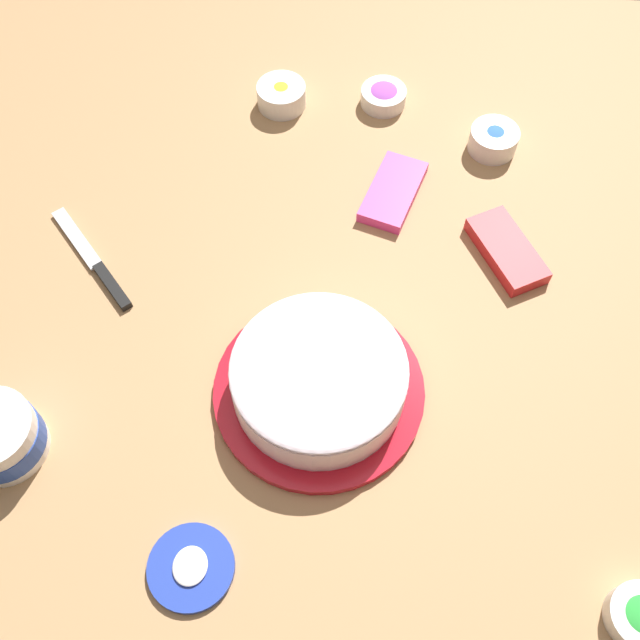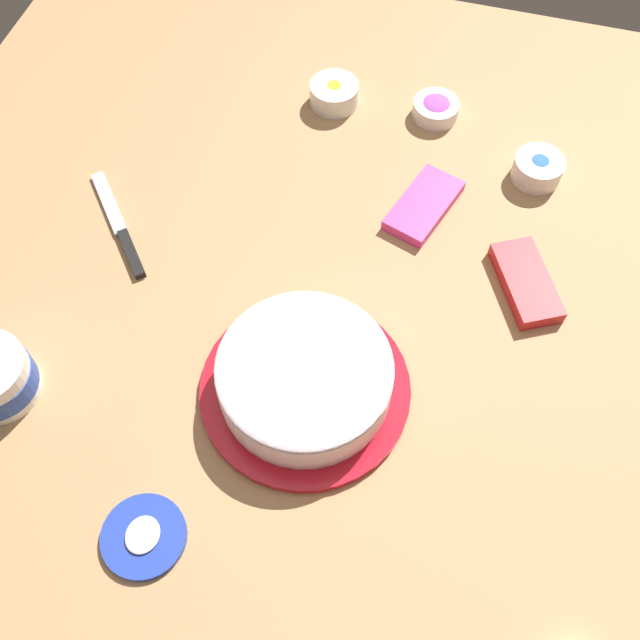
# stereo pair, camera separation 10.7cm
# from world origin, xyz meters

# --- Properties ---
(ground_plane) EXTENTS (1.54, 1.54, 0.00)m
(ground_plane) POSITION_xyz_m (0.00, 0.00, 0.00)
(ground_plane) COLOR tan
(frosted_cake) EXTENTS (0.30, 0.30, 0.09)m
(frosted_cake) POSITION_xyz_m (-0.15, -0.01, 0.04)
(frosted_cake) COLOR red
(frosted_cake) RESTS_ON ground_plane
(frosting_tub_lid) EXTENTS (0.11, 0.11, 0.02)m
(frosting_tub_lid) POSITION_xyz_m (-0.41, 0.13, 0.01)
(frosting_tub_lid) COLOR #233DAD
(frosting_tub_lid) RESTS_ON ground_plane
(spreading_knife) EXTENTS (0.19, 0.17, 0.01)m
(spreading_knife) POSITION_xyz_m (0.03, 0.36, 0.01)
(spreading_knife) COLOR silver
(spreading_knife) RESTS_ON ground_plane
(sprinkle_bowl_rainbow) EXTENTS (0.08, 0.08, 0.03)m
(sprinkle_bowl_rainbow) POSITION_xyz_m (0.44, -0.08, 0.02)
(sprinkle_bowl_rainbow) COLOR white
(sprinkle_bowl_rainbow) RESTS_ON ground_plane
(sprinkle_bowl_yellow) EXTENTS (0.09, 0.09, 0.04)m
(sprinkle_bowl_yellow) POSITION_xyz_m (0.42, 0.10, 0.02)
(sprinkle_bowl_yellow) COLOR white
(sprinkle_bowl_yellow) RESTS_ON ground_plane
(sprinkle_bowl_blue) EXTENTS (0.08, 0.08, 0.04)m
(sprinkle_bowl_blue) POSITION_xyz_m (0.34, -0.28, 0.02)
(sprinkle_bowl_blue) COLOR white
(sprinkle_bowl_blue) RESTS_ON ground_plane
(candy_box_lower) EXTENTS (0.16, 0.13, 0.03)m
(candy_box_lower) POSITION_xyz_m (0.11, -0.29, 0.01)
(candy_box_lower) COLOR red
(candy_box_lower) RESTS_ON ground_plane
(candy_box_upper) EXTENTS (0.17, 0.12, 0.02)m
(candy_box_upper) POSITION_xyz_m (0.22, -0.11, 0.01)
(candy_box_upper) COLOR #E53D8E
(candy_box_upper) RESTS_ON ground_plane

